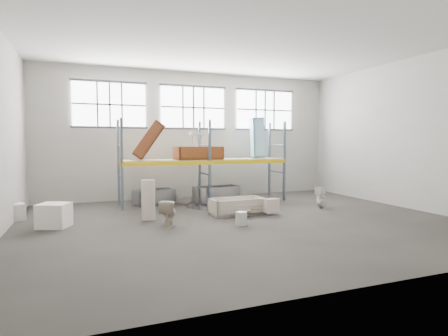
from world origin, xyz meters
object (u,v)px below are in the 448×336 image
toilet_beige (168,213)px  carton_near (54,215)px  blue_tub_upright (257,138)px  bucket (241,218)px  cistern_tall (148,200)px  toilet_white (321,197)px  rust_tub_flat (198,153)px  steel_tub_left (154,196)px  steel_tub_right (216,194)px  bathtub_beige (237,206)px

toilet_beige → carton_near: size_ratio=0.96×
blue_tub_upright → bucket: 5.30m
cistern_tall → blue_tub_upright: blue_tub_upright is taller
toilet_white → carton_near: 8.22m
toilet_white → rust_tub_flat: 4.58m
steel_tub_left → toilet_beige: bearing=-94.7°
steel_tub_right → cistern_tall: bearing=-141.7°
carton_near → blue_tub_upright: bearing=20.2°
toilet_beige → steel_tub_right: (2.52, 3.25, -0.06)m
bucket → carton_near: size_ratio=0.49×
bucket → toilet_beige: bearing=162.8°
cistern_tall → steel_tub_left: 2.82m
bathtub_beige → steel_tub_right: (0.17, 2.39, 0.05)m
bathtub_beige → rust_tub_flat: 2.93m
toilet_beige → steel_tub_left: toilet_beige is taller
bathtub_beige → toilet_white: size_ratio=2.28×
toilet_beige → rust_tub_flat: 4.04m
rust_tub_flat → bucket: (0.01, -3.86, -1.64)m
steel_tub_right → bucket: steel_tub_right is taller
cistern_tall → toilet_white: bearing=13.9°
blue_tub_upright → carton_near: (-7.14, -2.63, -2.08)m
steel_tub_left → bucket: bearing=-70.1°
bathtub_beige → carton_near: 5.15m
toilet_white → blue_tub_upright: blue_tub_upright is taller
toilet_beige → bucket: 1.95m
toilet_beige → toilet_white: bearing=-149.6°
steel_tub_right → rust_tub_flat: bearing=177.4°
rust_tub_flat → carton_near: bearing=-153.1°
blue_tub_upright → bucket: size_ratio=4.27×
bathtub_beige → blue_tub_upright: 3.98m
toilet_beige → rust_tub_flat: (1.84, 3.28, 1.47)m
cistern_tall → steel_tub_left: cistern_tall is taller
steel_tub_left → blue_tub_upright: 4.56m
steel_tub_left → bucket: steel_tub_left is taller
toilet_white → bathtub_beige: bearing=-106.0°
cistern_tall → bucket: 2.73m
carton_near → bathtub_beige: bearing=-0.7°
toilet_beige → bathtub_beige: bearing=-138.0°
blue_tub_upright → carton_near: 7.89m
rust_tub_flat → bathtub_beige: bearing=-78.3°
blue_tub_upright → toilet_white: bearing=-68.5°
rust_tub_flat → toilet_beige: bearing=-119.3°
rust_tub_flat → steel_tub_left: bearing=164.6°
toilet_beige → blue_tub_upright: 5.97m
toilet_beige → bucket: bearing=-175.4°
toilet_white → blue_tub_upright: size_ratio=0.48×
carton_near → bucket: bearing=-17.8°
toilet_beige → carton_near: (-2.81, 0.92, -0.04)m
bathtub_beige → bucket: (-0.49, -1.44, -0.07)m
cistern_tall → carton_near: bearing=-162.9°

